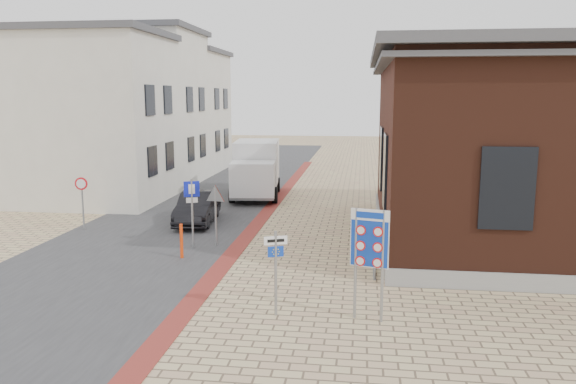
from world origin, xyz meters
The scene contains 16 objects.
ground centered at (0.00, 0.00, 0.00)m, with size 120.00×120.00×0.00m, color tan.
road_strip centered at (-5.50, 15.00, 0.01)m, with size 7.00×60.00×0.02m, color #38383A.
curb_strip centered at (-2.00, 10.00, 0.01)m, with size 0.60×40.00×0.02m, color maroon.
brick_building centered at (8.99, 7.00, 3.49)m, with size 13.00×13.00×6.80m.
townhouse_near centered at (-10.99, 12.00, 4.17)m, with size 7.40×6.40×8.30m.
townhouse_mid centered at (-10.99, 18.00, 4.57)m, with size 7.40×6.40×9.10m.
townhouse_far centered at (-10.99, 24.00, 4.17)m, with size 7.40×6.40×8.30m.
bike_rack centered at (2.65, 2.20, 0.26)m, with size 0.08×1.80×0.60m.
sedan centered at (-4.48, 7.89, 0.64)m, with size 1.36×3.89×1.28m, color black.
box_truck centered at (-3.22, 14.21, 1.48)m, with size 2.79×5.67×2.86m.
border_sign centered at (2.43, -1.50, 1.90)m, with size 0.89×0.28×2.65m.
essen_sign centered at (0.24, -1.50, 1.34)m, with size 0.53×0.25×2.07m.
parking_sign centered at (-3.50, 4.04, 1.64)m, with size 0.50×0.25×2.41m.
yield_sign centered at (-2.79, 4.44, 1.59)m, with size 0.75×0.15×2.12m.
speed_sign centered at (-8.50, 5.99, 1.38)m, with size 0.50×0.08×2.10m.
bollard centered at (-3.50, 2.80, 0.57)m, with size 0.10×0.10×1.14m, color #F43F0C.
Camera 1 is at (2.21, -14.13, 5.19)m, focal length 35.00 mm.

